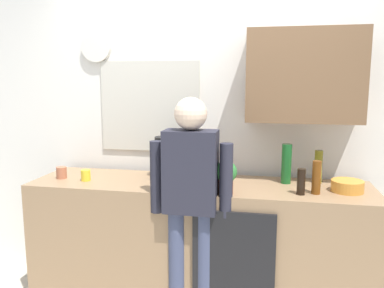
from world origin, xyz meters
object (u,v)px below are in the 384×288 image
object	(u,v)px
coffee_maker	(166,159)
cup_terracotta_mug	(62,173)
bottle_olive_oil	(318,167)
person_at_sink	(191,193)
bottle_red_vinegar	(226,170)
mixing_bowl	(347,186)
cup_yellow_cup	(86,175)
bottle_green_wine	(286,164)
potted_plant	(226,175)
bottle_amber_beer	(316,177)
bottle_dark_sauce	(301,182)

from	to	relation	value
coffee_maker	cup_terracotta_mug	distance (m)	0.84
bottle_olive_oil	person_at_sink	distance (m)	1.02
bottle_red_vinegar	mixing_bowl	size ratio (longest dim) A/B	1.00
person_at_sink	bottle_olive_oil	bearing A→B (deg)	32.83
coffee_maker	bottle_olive_oil	world-z (taller)	coffee_maker
bottle_olive_oil	cup_yellow_cup	bearing A→B (deg)	-170.82
bottle_green_wine	potted_plant	xyz separation A→B (m)	(-0.41, -0.37, -0.02)
coffee_maker	potted_plant	size ratio (longest dim) A/B	1.43
cup_yellow_cup	potted_plant	distance (m)	1.12
cup_terracotta_mug	person_at_sink	bearing A→B (deg)	-12.17
bottle_amber_beer	cup_terracotta_mug	size ratio (longest dim) A/B	2.50
person_at_sink	cup_terracotta_mug	bearing A→B (deg)	171.64
mixing_bowl	bottle_olive_oil	bearing A→B (deg)	130.56
cup_yellow_cup	person_at_sink	bearing A→B (deg)	-13.29
bottle_green_wine	bottle_amber_beer	bearing A→B (deg)	-52.39
bottle_dark_sauce	potted_plant	size ratio (longest dim) A/B	0.78
bottle_red_vinegar	potted_plant	bearing A→B (deg)	-83.39
coffee_maker	potted_plant	xyz separation A→B (m)	(0.52, -0.38, -0.01)
bottle_olive_oil	person_at_sink	xyz separation A→B (m)	(-0.88, -0.49, -0.12)
bottle_olive_oil	cup_terracotta_mug	distance (m)	1.99
bottle_green_wine	bottle_red_vinegar	bearing A→B (deg)	-163.62
bottle_green_wine	bottle_dark_sauce	xyz separation A→B (m)	(0.09, -0.29, -0.06)
bottle_olive_oil	bottle_red_vinegar	distance (m)	0.70
bottle_red_vinegar	bottle_dark_sauce	world-z (taller)	bottle_red_vinegar
person_at_sink	bottle_amber_beer	bearing A→B (deg)	16.25
bottle_green_wine	cup_terracotta_mug	world-z (taller)	bottle_green_wine
cup_terracotta_mug	person_at_sink	world-z (taller)	person_at_sink
bottle_olive_oil	cup_yellow_cup	distance (m)	1.78
bottle_green_wine	bottle_dark_sauce	bearing A→B (deg)	-72.69
cup_terracotta_mug	mixing_bowl	bearing A→B (deg)	1.28
bottle_dark_sauce	potted_plant	xyz separation A→B (m)	(-0.50, -0.08, 0.04)
bottle_dark_sauce	potted_plant	bearing A→B (deg)	-170.76
mixing_bowl	bottle_dark_sauce	bearing A→B (deg)	-157.09
person_at_sink	bottle_dark_sauce	bearing A→B (deg)	15.11
bottle_amber_beer	cup_terracotta_mug	world-z (taller)	bottle_amber_beer
bottle_green_wine	cup_yellow_cup	world-z (taller)	bottle_green_wine
coffee_maker	bottle_green_wine	world-z (taller)	coffee_maker
potted_plant	mixing_bowl	bearing A→B (deg)	14.83
bottle_green_wine	bottle_dark_sauce	world-z (taller)	bottle_green_wine
cup_yellow_cup	mixing_bowl	xyz separation A→B (m)	(1.93, 0.08, -0.00)
mixing_bowl	coffee_maker	bearing A→B (deg)	173.31
cup_terracotta_mug	mixing_bowl	xyz separation A→B (m)	(2.15, 0.05, -0.01)
bottle_amber_beer	bottle_olive_oil	xyz separation A→B (m)	(0.05, 0.30, 0.01)
mixing_bowl	person_at_sink	xyz separation A→B (m)	(-1.06, -0.28, -0.03)
cup_terracotta_mug	person_at_sink	size ratio (longest dim) A/B	0.06
bottle_olive_oil	bottle_amber_beer	bearing A→B (deg)	-98.50
cup_yellow_cup	person_at_sink	size ratio (longest dim) A/B	0.05
bottle_amber_beer	cup_yellow_cup	world-z (taller)	bottle_amber_beer
bottle_green_wine	cup_terracotta_mug	bearing A→B (deg)	-173.52
coffee_maker	potted_plant	world-z (taller)	coffee_maker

